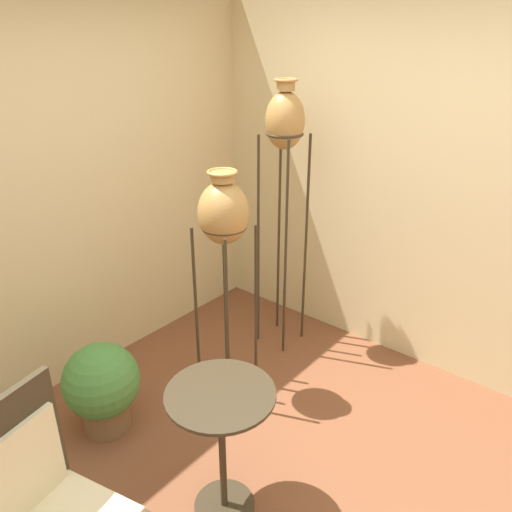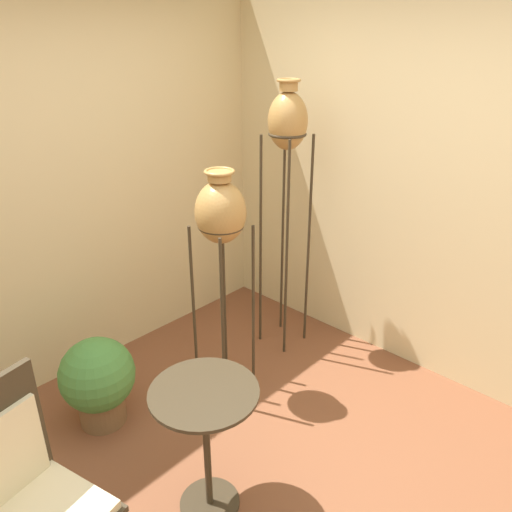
% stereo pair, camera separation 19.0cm
% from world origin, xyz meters
% --- Properties ---
extents(ground_plane, '(14.00, 14.00, 0.00)m').
position_xyz_m(ground_plane, '(0.00, 0.00, 0.00)').
color(ground_plane, brown).
extents(wall_back, '(7.43, 0.06, 2.70)m').
position_xyz_m(wall_back, '(0.00, 1.75, 1.35)').
color(wall_back, beige).
rests_on(wall_back, ground_plane).
extents(wall_right, '(0.06, 7.43, 2.70)m').
position_xyz_m(wall_right, '(1.75, 0.00, 1.35)').
color(wall_right, beige).
rests_on(wall_right, ground_plane).
extents(vase_stand_tall, '(0.27, 0.27, 1.99)m').
position_xyz_m(vase_stand_tall, '(1.29, 0.86, 1.65)').
color(vase_stand_tall, '#382D1E').
rests_on(vase_stand_tall, ground_plane).
extents(vase_stand_medium, '(0.31, 0.31, 1.54)m').
position_xyz_m(vase_stand_medium, '(0.58, 0.78, 1.25)').
color(vase_stand_medium, '#382D1E').
rests_on(vase_stand_medium, ground_plane).
extents(chair, '(0.55, 0.55, 1.07)m').
position_xyz_m(chair, '(-0.94, 0.32, 0.60)').
color(chair, '#382D1E').
rests_on(chair, ground_plane).
extents(side_table, '(0.52, 0.52, 0.74)m').
position_xyz_m(side_table, '(-0.14, 0.14, 0.54)').
color(side_table, '#382D1E').
rests_on(side_table, ground_plane).
extents(potted_plant, '(0.46, 0.46, 0.58)m').
position_xyz_m(potted_plant, '(-0.19, 1.09, 0.32)').
color(potted_plant, brown).
rests_on(potted_plant, ground_plane).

